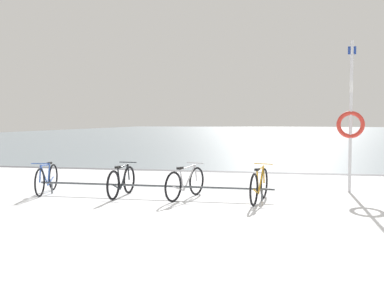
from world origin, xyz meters
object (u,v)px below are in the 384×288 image
(bicycle_1, at_px, (122,182))
(bicycle_2, at_px, (186,183))
(rescue_post, at_px, (351,120))
(bicycle_3, at_px, (259,185))
(bicycle_0, at_px, (47,179))

(bicycle_1, distance_m, bicycle_2, 1.60)
(bicycle_2, relative_size, rescue_post, 0.44)
(bicycle_2, height_order, bicycle_3, bicycle_3)
(bicycle_1, xyz_separation_m, rescue_post, (5.59, 1.81, 1.51))
(bicycle_1, bearing_deg, bicycle_0, 177.57)
(bicycle_1, xyz_separation_m, bicycle_3, (3.36, -0.03, 0.01))
(bicycle_3, distance_m, rescue_post, 3.26)
(bicycle_0, height_order, bicycle_1, bicycle_0)
(bicycle_0, height_order, bicycle_2, bicycle_2)
(rescue_post, bearing_deg, bicycle_2, -156.55)
(bicycle_1, relative_size, bicycle_2, 0.97)
(bicycle_1, distance_m, bicycle_3, 3.36)
(bicycle_0, bearing_deg, bicycle_1, -2.43)
(bicycle_1, distance_m, rescue_post, 6.07)
(rescue_post, bearing_deg, bicycle_3, -140.65)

